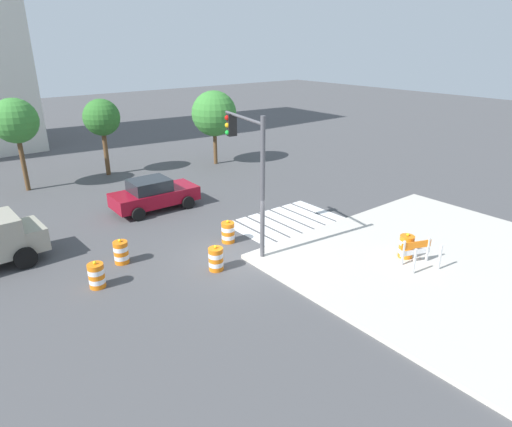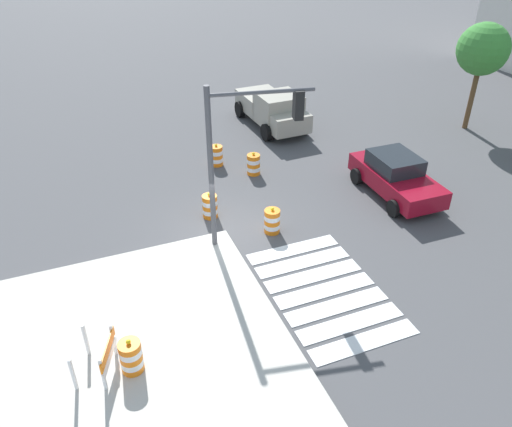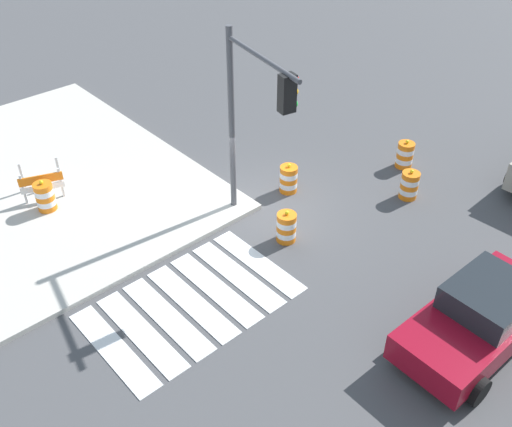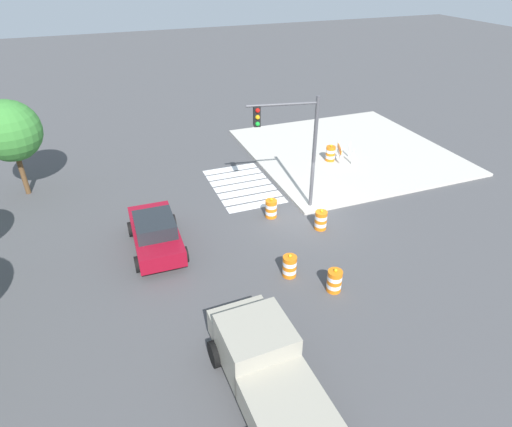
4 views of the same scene
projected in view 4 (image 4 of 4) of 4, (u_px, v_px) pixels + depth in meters
ground_plane at (304, 215)px, 21.06m from camera, size 120.00×120.00×0.00m
sidewalk_corner at (347, 151)px, 27.63m from camera, size 12.00×12.00×0.15m
crosswalk_stripes at (243, 186)px, 23.70m from camera, size 5.10×3.20×0.02m
sports_car at (155, 233)px, 18.32m from camera, size 4.34×2.21×1.63m
pickup_truck at (264, 365)px, 12.30m from camera, size 5.22×2.49×1.92m
traffic_barrel_near_corner at (271, 209)px, 20.73m from camera, size 0.56×0.56×1.02m
traffic_barrel_crosswalk_end at (290, 266)px, 16.96m from camera, size 0.56×0.56×1.02m
traffic_barrel_median_near at (321, 220)px, 19.84m from camera, size 0.56×0.56×1.02m
traffic_barrel_median_far at (334, 281)px, 16.21m from camera, size 0.56×0.56×1.02m
traffic_barrel_on_sidewalk at (330, 153)px, 25.97m from camera, size 0.56×0.56×1.02m
construction_barricade at (342, 152)px, 25.93m from camera, size 1.43×1.17×1.00m
traffic_light_pole at (291, 135)px, 19.51m from camera, size 0.83×3.24×5.50m
street_tree_streetside_far at (9, 131)px, 21.19m from camera, size 3.04×3.04×5.00m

